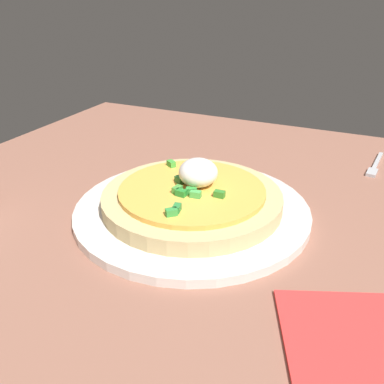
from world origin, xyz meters
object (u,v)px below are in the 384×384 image
fork (375,166)px  napkin (346,336)px  pizza (192,196)px  plate (192,210)px

fork → napkin: 39.39cm
pizza → plate: bearing=-109.5°
plate → fork: 32.83cm
plate → fork: size_ratio=2.79×
pizza → napkin: 24.62cm
plate → fork: bearing=51.8°
plate → pizza: (0.02, 0.06, 1.95)cm
fork → napkin: fork is taller
pizza → fork: size_ratio=2.12×
pizza → napkin: (20.35, -13.66, -2.31)cm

